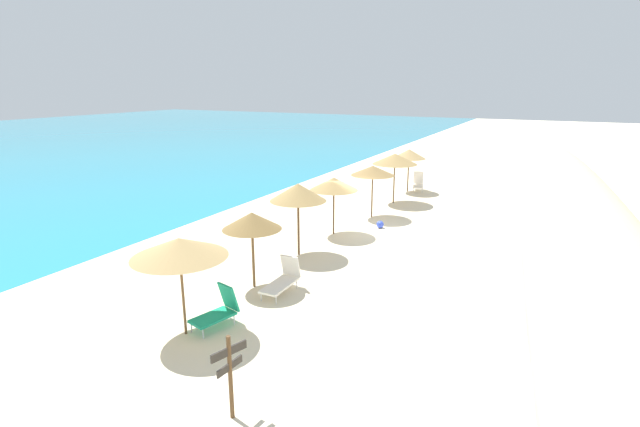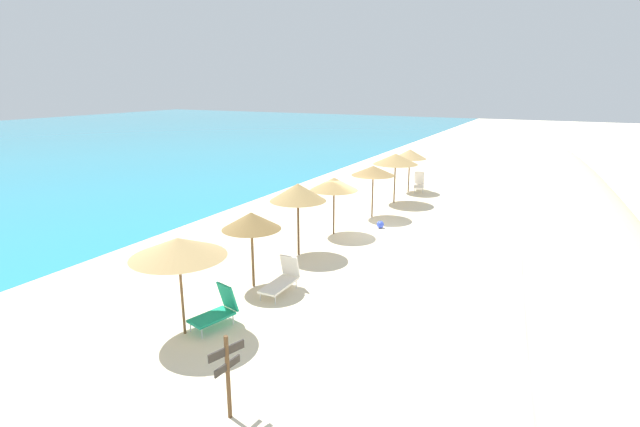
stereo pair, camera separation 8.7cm
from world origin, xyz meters
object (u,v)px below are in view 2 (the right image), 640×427
at_px(wooden_signpost, 228,370).
at_px(lounge_chair_1, 218,310).
at_px(beach_umbrella_3, 334,184).
at_px(beach_umbrella_5, 396,159).
at_px(lounge_chair_2, 419,183).
at_px(beach_umbrella_6, 410,154).
at_px(lounge_chair_0, 282,279).
at_px(beach_ball, 380,225).
at_px(beach_umbrella_1, 251,221).
at_px(beach_umbrella_4, 373,171).
at_px(beach_umbrella_0, 178,247).
at_px(beach_umbrella_2, 298,192).

bearing_deg(wooden_signpost, lounge_chair_1, 59.60).
height_order(beach_umbrella_3, beach_umbrella_5, beach_umbrella_5).
bearing_deg(lounge_chair_1, lounge_chair_2, -75.50).
relative_size(beach_umbrella_6, lounge_chair_0, 1.61).
bearing_deg(wooden_signpost, beach_umbrella_5, 26.33).
xyz_separation_m(beach_umbrella_6, lounge_chair_2, (0.59, -0.51, -1.91)).
height_order(beach_umbrella_3, lounge_chair_1, beach_umbrella_3).
relative_size(lounge_chair_2, beach_ball, 4.32).
xyz_separation_m(beach_umbrella_1, lounge_chair_1, (-2.73, -0.68, -1.82)).
xyz_separation_m(lounge_chair_0, wooden_signpost, (-5.76, -2.26, 0.66)).
relative_size(beach_umbrella_4, wooden_signpost, 1.43).
distance_m(beach_umbrella_6, lounge_chair_2, 2.06).
bearing_deg(wooden_signpost, lounge_chair_0, 39.00).
height_order(beach_umbrella_0, beach_ball, beach_umbrella_0).
distance_m(beach_umbrella_4, lounge_chair_2, 7.53).
bearing_deg(wooden_signpost, beach_umbrella_2, 38.84).
relative_size(lounge_chair_1, beach_ball, 4.22).
distance_m(beach_umbrella_0, wooden_signpost, 4.15).
bearing_deg(beach_umbrella_1, lounge_chair_0, -87.56).
bearing_deg(beach_umbrella_4, lounge_chair_1, -178.69).
bearing_deg(beach_umbrella_1, beach_umbrella_5, -1.73).
distance_m(beach_umbrella_4, beach_umbrella_5, 3.43).
bearing_deg(wooden_signpost, beach_umbrella_1, 48.08).
relative_size(beach_umbrella_2, beach_umbrella_6, 1.08).
relative_size(lounge_chair_2, wooden_signpost, 0.80).
height_order(beach_umbrella_0, wooden_signpost, beach_umbrella_0).
height_order(beach_umbrella_1, beach_umbrella_2, beach_umbrella_2).
height_order(beach_umbrella_6, beach_ball, beach_umbrella_6).
relative_size(beach_umbrella_3, lounge_chair_2, 1.76).
distance_m(beach_umbrella_1, beach_ball, 8.76).
bearing_deg(beach_umbrella_6, beach_umbrella_3, 177.83).
relative_size(beach_umbrella_0, beach_umbrella_6, 1.02).
bearing_deg(beach_ball, lounge_chair_2, 4.41).
relative_size(beach_umbrella_0, wooden_signpost, 1.49).
height_order(lounge_chair_2, wooden_signpost, wooden_signpost).
bearing_deg(beach_umbrella_4, beach_umbrella_6, 1.05).
bearing_deg(beach_umbrella_1, lounge_chair_2, -2.55).
height_order(beach_umbrella_5, beach_umbrella_6, beach_umbrella_5).
xyz_separation_m(beach_umbrella_3, beach_umbrella_5, (6.95, -0.53, 0.21)).
xyz_separation_m(lounge_chair_1, wooden_signpost, (-2.98, -2.69, 0.62)).
distance_m(beach_umbrella_3, lounge_chair_2, 10.98).
relative_size(beach_umbrella_3, lounge_chair_0, 1.56).
distance_m(beach_umbrella_0, beach_umbrella_4, 13.56).
bearing_deg(beach_umbrella_6, beach_umbrella_0, 179.67).
xyz_separation_m(beach_umbrella_5, lounge_chair_2, (3.84, -0.36, -2.05)).
distance_m(beach_umbrella_5, beach_umbrella_6, 3.26).
relative_size(beach_umbrella_4, beach_ball, 7.73).
xyz_separation_m(beach_umbrella_3, beach_umbrella_6, (10.20, -0.39, 0.07)).
bearing_deg(beach_umbrella_0, beach_umbrella_1, 2.35).
relative_size(lounge_chair_1, lounge_chair_2, 0.98).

